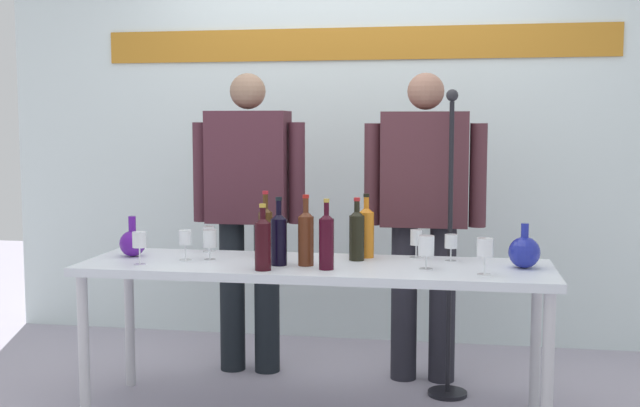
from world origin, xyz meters
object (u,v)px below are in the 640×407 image
wine_bottle_4 (306,236)px  display_table (315,276)px  wine_glass_right_0 (416,238)px  microphone_stand (449,295)px  wine_bottle_0 (326,240)px  presenter_left (249,202)px  wine_glass_right_3 (485,248)px  wine_bottle_2 (263,242)px  decanter_blue_right (524,252)px  wine_bottle_6 (366,230)px  wine_bottle_1 (266,229)px  wine_glass_left_0 (210,239)px  wine_bottle_5 (279,237)px  wine_glass_left_3 (139,240)px  presenter_right (424,205)px  wine_glass_left_1 (209,234)px  wine_bottle_3 (357,233)px  wine_glass_left_2 (185,238)px  wine_glass_right_1 (451,242)px  wine_glass_right_2 (426,246)px  decanter_blue_left (133,243)px

wine_bottle_4 → display_table: bearing=61.4°
wine_glass_right_0 → microphone_stand: (0.16, 0.15, -0.30)m
wine_bottle_0 → wine_glass_right_0: 0.54m
presenter_left → wine_glass_right_3: size_ratio=10.37×
wine_bottle_2 → decanter_blue_right: bearing=12.5°
wine_bottle_4 → wine_bottle_6: bearing=47.4°
wine_bottle_1 → wine_bottle_6: (0.50, 0.04, 0.00)m
wine_glass_left_0 → decanter_blue_right: bearing=1.2°
decanter_blue_right → microphone_stand: microphone_stand is taller
wine_bottle_5 → wine_glass_right_0: wine_bottle_5 is taller
wine_bottle_0 → wine_glass_left_3: bearing=-178.1°
display_table → wine_glass_left_0: bearing=178.1°
presenter_right → wine_bottle_1: size_ratio=5.11×
presenter_right → microphone_stand: bearing=-59.3°
presenter_right → wine_bottle_0: 0.87m
wine_glass_left_1 → wine_bottle_4: bearing=-28.6°
wine_glass_right_3 → microphone_stand: microphone_stand is taller
wine_bottle_3 → wine_glass_left_2: size_ratio=2.07×
presenter_left → wine_bottle_2: presenter_left is taller
wine_glass_left_3 → wine_glass_right_1: (1.42, 0.34, -0.02)m
wine_bottle_5 → presenter_right: bearing=47.5°
wine_glass_left_2 → microphone_stand: bearing=18.1°
decanter_blue_right → presenter_left: size_ratio=0.12×
wine_bottle_4 → wine_glass_left_3: wine_bottle_4 is taller
wine_glass_left_1 → wine_bottle_0: bearing=-30.1°
wine_bottle_4 → wine_glass_right_2: size_ratio=2.15×
presenter_left → wine_glass_right_0: 1.02m
presenter_right → wine_bottle_4: (-0.51, -0.68, -0.08)m
wine_glass_left_1 → wine_glass_left_2: 0.27m
wine_glass_right_3 → wine_glass_right_0: bearing=128.6°
wine_glass_left_2 → display_table: bearing=1.6°
display_table → wine_glass_right_2: (0.52, -0.06, 0.17)m
wine_bottle_2 → microphone_stand: microphone_stand is taller
wine_bottle_6 → wine_glass_left_2: bearing=-164.7°
presenter_left → wine_glass_left_0: presenter_left is taller
decanter_blue_right → wine_bottle_2: bearing=-167.5°
decanter_blue_right → microphone_stand: 0.56m
wine_bottle_1 → wine_bottle_3: wine_bottle_1 is taller
wine_glass_left_1 → wine_glass_left_3: wine_glass_left_3 is taller
wine_glass_right_2 → wine_bottle_1: bearing=163.7°
wine_bottle_5 → wine_glass_left_2: (-0.47, 0.05, -0.03)m
decanter_blue_left → wine_bottle_3: wine_bottle_3 is taller
wine_bottle_0 → microphone_stand: size_ratio=0.21×
display_table → wine_bottle_6: bearing=44.5°
display_table → wine_glass_right_3: 0.81m
wine_glass_left_3 → wine_glass_left_0: bearing=33.6°
wine_glass_left_0 → wine_glass_right_2: bearing=-4.1°
wine_glass_left_0 → wine_glass_left_1: bearing=108.7°
wine_bottle_1 → wine_glass_left_0: 0.29m
wine_glass_left_1 → microphone_stand: (1.21, 0.14, -0.30)m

